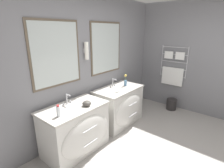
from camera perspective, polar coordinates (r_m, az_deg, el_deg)
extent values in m
cube|color=slate|center=(3.32, -9.14, 5.77)|extent=(5.96, 0.06, 2.60)
cube|color=brown|center=(2.89, -17.72, 9.30)|extent=(0.89, 0.02, 1.03)
cube|color=#B2BCBA|center=(2.88, -17.61, 9.29)|extent=(0.82, 0.01, 0.96)
cube|color=brown|center=(3.67, -1.91, 11.64)|extent=(0.89, 0.02, 1.03)
cube|color=#B2BCBA|center=(3.66, -1.78, 11.63)|extent=(0.82, 0.01, 0.96)
cylinder|color=white|center=(3.21, -8.28, 10.66)|extent=(0.08, 0.08, 0.31)
cube|color=silver|center=(3.25, -8.87, 10.70)|extent=(0.05, 0.02, 0.08)
cube|color=slate|center=(4.63, 21.72, 8.00)|extent=(0.06, 3.81, 2.60)
cylinder|color=silver|center=(4.54, 23.31, 6.25)|extent=(0.02, 0.02, 0.77)
cylinder|color=silver|center=(4.74, 15.97, 7.42)|extent=(0.02, 0.02, 0.77)
cylinder|color=silver|center=(4.58, 20.01, 11.25)|extent=(0.02, 0.63, 0.02)
cylinder|color=silver|center=(4.60, 19.78, 9.04)|extent=(0.02, 0.63, 0.02)
cylinder|color=silver|center=(4.63, 19.56, 6.86)|extent=(0.02, 0.63, 0.02)
cylinder|color=silver|center=(4.66, 19.34, 4.70)|extent=(0.02, 0.63, 0.02)
cylinder|color=silver|center=(4.70, 19.13, 2.58)|extent=(0.02, 0.63, 0.02)
cube|color=white|center=(4.69, 19.03, 2.41)|extent=(0.04, 0.53, 0.45)
cube|color=white|center=(4.54, 21.34, 8.55)|extent=(0.04, 0.21, 0.18)
cube|color=white|center=(4.64, 18.06, 9.03)|extent=(0.04, 0.21, 0.18)
cube|color=silver|center=(3.03, -11.97, -14.34)|extent=(1.04, 0.58, 0.76)
ellipsoid|color=silver|center=(2.84, -8.13, -16.45)|extent=(0.95, 0.13, 0.64)
cube|color=beige|center=(2.85, -12.46, -7.52)|extent=(1.07, 0.61, 0.03)
ellipsoid|color=white|center=(2.83, -12.07, -7.95)|extent=(0.38, 0.33, 0.06)
cylinder|color=silver|center=(2.72, -7.17, -14.37)|extent=(0.29, 0.01, 0.01)
cylinder|color=silver|center=(2.85, -6.98, -18.53)|extent=(0.29, 0.01, 0.01)
cube|color=silver|center=(3.78, 2.12, -7.26)|extent=(1.04, 0.58, 0.76)
ellipsoid|color=silver|center=(3.63, 5.79, -8.42)|extent=(0.95, 0.13, 0.64)
cube|color=beige|center=(3.64, 2.19, -1.57)|extent=(1.07, 0.61, 0.03)
ellipsoid|color=white|center=(3.63, 2.55, -1.87)|extent=(0.38, 0.33, 0.06)
cylinder|color=silver|center=(3.54, 6.86, -6.51)|extent=(0.29, 0.01, 0.01)
cylinder|color=silver|center=(3.64, 6.72, -10.01)|extent=(0.29, 0.01, 0.01)
cylinder|color=silver|center=(2.92, -14.55, -4.75)|extent=(0.02, 0.02, 0.18)
cylinder|color=silver|center=(2.86, -14.08, -3.56)|extent=(0.02, 0.10, 0.02)
cylinder|color=silver|center=(2.91, -15.55, -6.42)|extent=(0.03, 0.03, 0.04)
cylinder|color=silver|center=(2.99, -13.37, -5.64)|extent=(0.03, 0.03, 0.04)
cylinder|color=silver|center=(3.70, 0.25, 0.48)|extent=(0.02, 0.02, 0.18)
cylinder|color=silver|center=(3.65, 0.85, 1.51)|extent=(0.02, 0.10, 0.02)
cylinder|color=silver|center=(3.67, -0.44, -0.82)|extent=(0.03, 0.03, 0.04)
cylinder|color=silver|center=(3.77, 0.92, -0.31)|extent=(0.03, 0.03, 0.04)
cylinder|color=silver|center=(2.56, -17.10, -8.58)|extent=(0.06, 0.06, 0.15)
cylinder|color=red|center=(2.52, -17.27, -6.80)|extent=(0.04, 0.04, 0.02)
ellipsoid|color=#4C4742|center=(2.81, -8.25, -6.28)|extent=(0.14, 0.14, 0.08)
cylinder|color=teal|center=(3.77, 4.41, 0.32)|extent=(0.06, 0.06, 0.12)
cylinder|color=#477238|center=(3.74, 4.45, 1.98)|extent=(0.01, 0.01, 0.11)
sphere|color=#E5BF47|center=(3.73, 4.47, 2.78)|extent=(0.05, 0.05, 0.05)
cube|color=white|center=(3.39, 1.87, -2.49)|extent=(0.08, 0.06, 0.02)
ellipsoid|color=#F2E5CC|center=(3.38, 1.88, -2.14)|extent=(0.05, 0.04, 0.02)
cylinder|color=#282626|center=(4.73, 18.82, -6.23)|extent=(0.25, 0.25, 0.28)
torus|color=#282626|center=(4.68, 18.97, -4.75)|extent=(0.25, 0.25, 0.01)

